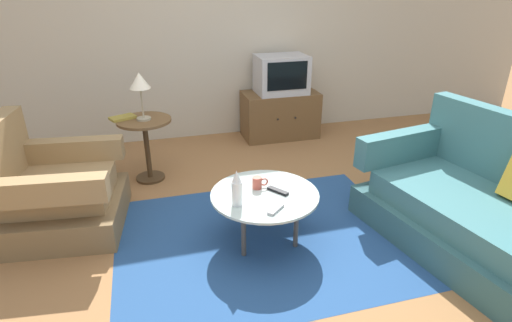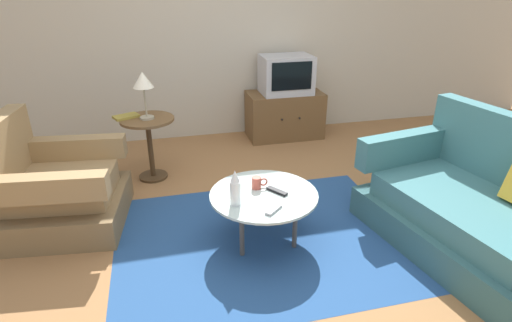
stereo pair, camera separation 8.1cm
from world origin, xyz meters
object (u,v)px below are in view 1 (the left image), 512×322
(mug, at_px, (258,183))
(tv_remote_dark, at_px, (278,191))
(side_table, at_px, (146,137))
(television, at_px, (281,74))
(couch, at_px, (476,207))
(tv_remote_silver, at_px, (276,209))
(vase, at_px, (237,189))
(table_lamp, at_px, (140,83))
(coffee_table, at_px, (265,197))
(armchair, at_px, (53,194))
(book, at_px, (123,118))
(tv_stand, at_px, (280,114))

(mug, bearing_deg, tv_remote_dark, -38.02)
(side_table, xyz_separation_m, television, (1.62, 0.78, 0.33))
(couch, bearing_deg, tv_remote_silver, 72.28)
(television, bearing_deg, vase, -115.72)
(side_table, distance_m, tv_remote_dark, 1.58)
(television, distance_m, table_lamp, 1.81)
(coffee_table, bearing_deg, table_lamp, 121.87)
(armchair, relative_size, tv_remote_dark, 6.10)
(side_table, bearing_deg, book, 160.48)
(tv_remote_dark, height_order, tv_remote_silver, same)
(coffee_table, bearing_deg, tv_remote_silver, -89.00)
(coffee_table, height_order, television, television)
(tv_remote_dark, distance_m, tv_remote_silver, 0.26)
(vase, distance_m, mug, 0.29)
(coffee_table, bearing_deg, side_table, 121.76)
(armchair, bearing_deg, book, 150.29)
(vase, bearing_deg, table_lamp, 112.30)
(table_lamp, height_order, vase, table_lamp)
(coffee_table, relative_size, side_table, 1.28)
(tv_remote_silver, bearing_deg, table_lamp, 75.67)
(armchair, height_order, mug, armchair)
(tv_stand, xyz_separation_m, tv_remote_silver, (-0.81, -2.34, 0.13))
(armchair, xyz_separation_m, couch, (3.01, -1.06, 0.01))
(table_lamp, xyz_separation_m, book, (-0.19, 0.08, -0.33))
(table_lamp, relative_size, mug, 3.73)
(table_lamp, distance_m, vase, 1.56)
(coffee_table, relative_size, tv_remote_dark, 4.87)
(television, bearing_deg, table_lamp, -153.90)
(tv_stand, distance_m, television, 0.50)
(side_table, xyz_separation_m, book, (-0.19, 0.07, 0.19))
(coffee_table, bearing_deg, book, 126.04)
(tv_stand, xyz_separation_m, vase, (-1.05, -2.19, 0.25))
(vase, bearing_deg, tv_stand, 64.43)
(mug, bearing_deg, side_table, 122.80)
(television, bearing_deg, tv_stand, 90.00)
(couch, distance_m, vase, 1.75)
(table_lamp, relative_size, book, 1.68)
(couch, xyz_separation_m, coffee_table, (-1.47, 0.45, 0.06))
(vase, bearing_deg, tv_remote_dark, 16.47)
(side_table, relative_size, mug, 5.26)
(table_lamp, relative_size, tv_remote_silver, 3.06)
(armchair, relative_size, tv_remote_silver, 6.90)
(coffee_table, bearing_deg, television, 68.47)
(tv_stand, height_order, tv_remote_dark, tv_stand)
(coffee_table, xyz_separation_m, mug, (-0.03, 0.09, 0.08))
(table_lamp, xyz_separation_m, tv_remote_dark, (0.90, -1.29, -0.55))
(book, bearing_deg, armchair, -150.32)
(couch, xyz_separation_m, vase, (-1.70, 0.35, 0.22))
(tv_remote_silver, bearing_deg, television, 28.65)
(couch, relative_size, tv_remote_dark, 10.21)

